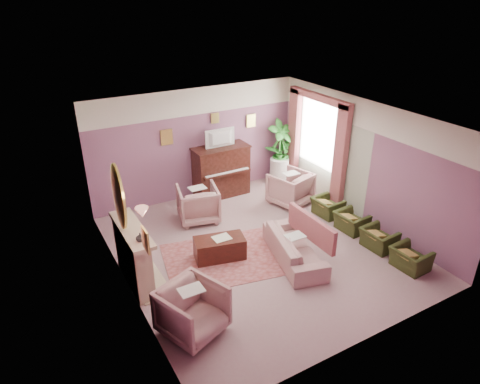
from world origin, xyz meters
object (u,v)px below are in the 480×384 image
sofa (295,243)px  floral_armchair_front (192,308)px  coffee_table (220,248)px  olive_chair_b (379,236)px  floral_armchair_left (198,202)px  olive_chair_c (352,219)px  side_table (279,171)px  olive_chair_a (411,255)px  floral_armchair_right (290,187)px  television (221,137)px  piano (221,172)px  olive_chair_d (327,204)px

sofa → floral_armchair_front: bearing=-161.9°
coffee_table → olive_chair_b: 3.33m
sofa → floral_armchair_left: floral_armchair_left is taller
olive_chair_c → side_table: 2.97m
olive_chair_a → olive_chair_b: bearing=90.0°
floral_armchair_right → olive_chair_b: 2.63m
television → floral_armchair_left: 1.80m
floral_armchair_right → side_table: 1.30m
piano → side_table: size_ratio=2.00×
piano → floral_armchair_right: size_ratio=1.51×
coffee_table → side_table: bearing=38.2°
floral_armchair_left → olive_chair_d: bearing=-25.7°
floral_armchair_front → side_table: floral_armchair_front is taller
sofa → olive_chair_b: sofa is taller
floral_armchair_front → olive_chair_c: bearing=14.3°
floral_armchair_right → floral_armchair_front: 4.88m
coffee_table → olive_chair_a: 3.73m
floral_armchair_front → olive_chair_d: size_ratio=1.38×
piano → floral_armchair_left: piano is taller
television → olive_chair_b: television is taller
television → olive_chair_d: 3.06m
olive_chair_a → olive_chair_c: size_ratio=1.00×
olive_chair_d → side_table: (0.08, 2.15, 0.06)m
floral_armchair_left → olive_chair_b: 4.06m
television → floral_armchair_right: size_ratio=0.86×
piano → olive_chair_b: 4.25m
olive_chair_a → olive_chair_b: size_ratio=1.00×
piano → olive_chair_a: (1.68, -4.71, -0.36)m
television → side_table: size_ratio=1.14×
coffee_table → side_table: side_table is taller
piano → floral_armchair_right: (1.26, -1.30, -0.19)m
olive_chair_a → side_table: side_table is taller
coffee_table → olive_chair_d: olive_chair_d is taller
floral_armchair_left → olive_chair_b: (2.77, -2.97, -0.17)m
coffee_table → olive_chair_a: bearing=-35.2°
coffee_table → floral_armchair_right: bearing=25.6°
coffee_table → olive_chair_c: size_ratio=1.48×
television → floral_armchair_left: (-1.09, -0.87, -1.14)m
television → coffee_table: television is taller
television → sofa: 3.51m
sofa → olive_chair_d: sofa is taller
olive_chair_a → side_table: 4.61m
piano → olive_chair_b: piano is taller
floral_armchair_left → olive_chair_d: floral_armchair_left is taller
floral_armchair_right → piano: bearing=134.1°
television → sofa: bearing=-91.6°
floral_armchair_front → olive_chair_b: 4.37m
olive_chair_d → floral_armchair_left: bearing=154.3°
olive_chair_c → olive_chair_d: size_ratio=1.00×
olive_chair_a → olive_chair_b: same height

